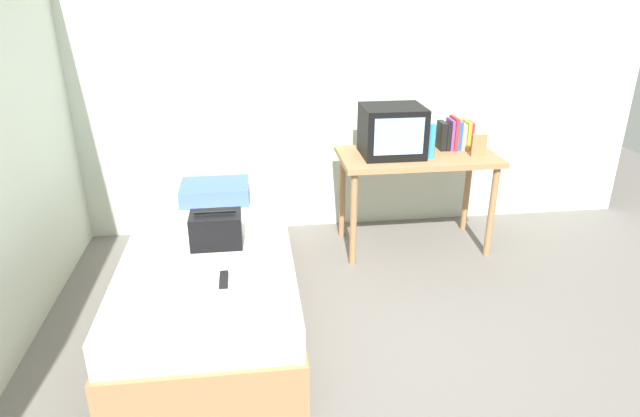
# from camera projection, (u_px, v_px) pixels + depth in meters

# --- Properties ---
(ground_plane) EXTENTS (8.00, 8.00, 0.00)m
(ground_plane) POSITION_uv_depth(u_px,v_px,m) (380.00, 374.00, 2.93)
(ground_plane) COLOR slate
(wall_back) EXTENTS (5.20, 0.10, 2.60)m
(wall_back) POSITION_uv_depth(u_px,v_px,m) (328.00, 69.00, 4.25)
(wall_back) COLOR silver
(wall_back) RESTS_ON ground
(bed) EXTENTS (1.00, 2.00, 0.49)m
(bed) POSITION_uv_depth(u_px,v_px,m) (212.00, 277.00, 3.40)
(bed) COLOR #9E754C
(bed) RESTS_ON ground
(desk) EXTENTS (1.16, 0.60, 0.75)m
(desk) POSITION_uv_depth(u_px,v_px,m) (417.00, 166.00, 4.09)
(desk) COLOR #9E754C
(desk) RESTS_ON ground
(tv) EXTENTS (0.44, 0.39, 0.36)m
(tv) POSITION_uv_depth(u_px,v_px,m) (392.00, 131.00, 3.96)
(tv) COLOR black
(tv) RESTS_ON desk
(water_bottle) EXTENTS (0.06, 0.06, 0.25)m
(water_bottle) POSITION_uv_depth(u_px,v_px,m) (431.00, 141.00, 3.91)
(water_bottle) COLOR #3399DB
(water_bottle) RESTS_ON desk
(book_row) EXTENTS (0.25, 0.17, 0.24)m
(book_row) POSITION_uv_depth(u_px,v_px,m) (455.00, 135.00, 4.14)
(book_row) COLOR black
(book_row) RESTS_ON desk
(picture_frame) EXTENTS (0.11, 0.02, 0.16)m
(picture_frame) POSITION_uv_depth(u_px,v_px,m) (479.00, 145.00, 3.97)
(picture_frame) COLOR #9E754C
(picture_frame) RESTS_ON desk
(pillow) EXTENTS (0.48, 0.36, 0.12)m
(pillow) POSITION_uv_depth(u_px,v_px,m) (215.00, 192.00, 3.91)
(pillow) COLOR #4766AD
(pillow) RESTS_ON bed
(handbag) EXTENTS (0.30, 0.20, 0.22)m
(handbag) POSITION_uv_depth(u_px,v_px,m) (216.00, 229.00, 3.23)
(handbag) COLOR black
(handbag) RESTS_ON bed
(magazine) EXTENTS (0.21, 0.29, 0.01)m
(magazine) POSITION_uv_depth(u_px,v_px,m) (195.00, 274.00, 2.94)
(magazine) COLOR white
(magazine) RESTS_ON bed
(remote_dark) EXTENTS (0.04, 0.16, 0.02)m
(remote_dark) POSITION_uv_depth(u_px,v_px,m) (224.00, 279.00, 2.87)
(remote_dark) COLOR black
(remote_dark) RESTS_ON bed
(remote_silver) EXTENTS (0.04, 0.14, 0.02)m
(remote_silver) POSITION_uv_depth(u_px,v_px,m) (189.00, 228.00, 3.46)
(remote_silver) COLOR #B7B7BC
(remote_silver) RESTS_ON bed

